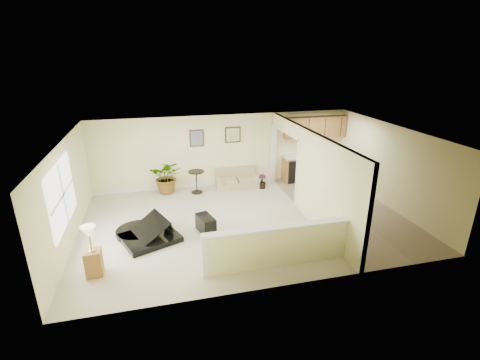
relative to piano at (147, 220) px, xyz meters
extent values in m
plane|color=beige|center=(2.67, 0.34, -0.52)|extent=(9.00, 9.00, 0.00)
cube|color=#EFE8A3|center=(2.67, 3.34, 0.73)|extent=(9.00, 0.04, 2.50)
cube|color=#EFE8A3|center=(2.67, -2.66, 0.73)|extent=(9.00, 0.04, 2.50)
cube|color=#EFE8A3|center=(-1.83, 0.34, 0.73)|extent=(0.04, 6.00, 2.50)
cube|color=#EFE8A3|center=(7.17, 0.34, 0.73)|extent=(0.04, 6.00, 2.50)
cube|color=beige|center=(2.67, 0.34, 1.98)|extent=(9.00, 6.00, 0.04)
cube|color=gray|center=(5.82, 0.34, -0.52)|extent=(2.70, 6.00, 0.01)
cube|color=#EFE8A3|center=(4.47, -0.86, 0.73)|extent=(0.12, 3.60, 2.50)
cube|color=#EFE8A3|center=(4.47, 2.12, 1.78)|extent=(0.12, 2.35, 0.40)
cube|color=#EFE8A3|center=(2.82, -1.96, -0.05)|extent=(3.30, 0.12, 0.95)
cube|color=white|center=(2.82, -1.96, 0.44)|extent=(3.40, 0.22, 0.05)
cube|color=white|center=(1.17, -1.96, -0.02)|extent=(0.14, 0.14, 1.00)
cube|color=white|center=(-1.81, -0.16, 0.93)|extent=(0.05, 2.15, 1.45)
cube|color=#3E2A16|center=(1.72, 3.32, 1.23)|extent=(0.48, 0.03, 0.58)
cube|color=#7E5062|center=(1.72, 3.30, 1.23)|extent=(0.40, 0.01, 0.50)
cube|color=#3E2A16|center=(2.97, 3.32, 1.28)|extent=(0.55, 0.03, 0.55)
cube|color=silver|center=(2.97, 3.30, 1.28)|extent=(0.46, 0.01, 0.46)
cube|color=olive|center=(5.97, 3.04, -0.07)|extent=(2.30, 0.60, 0.90)
cube|color=beige|center=(5.97, 3.04, 0.40)|extent=(2.36, 0.65, 0.04)
cube|color=black|center=(5.17, 3.04, -0.09)|extent=(0.60, 0.60, 0.84)
cube|color=olive|center=(5.97, 3.16, 1.43)|extent=(2.30, 0.35, 0.75)
cube|color=black|center=(0.03, -0.12, 0.18)|extent=(1.64, 1.54, 0.27)
cylinder|color=black|center=(-0.10, 0.37, 0.18)|extent=(1.12, 1.12, 0.27)
cube|color=white|center=(0.81, -0.12, 0.14)|extent=(0.53, 0.91, 0.02)
cube|color=black|center=(-0.06, -0.03, 0.42)|extent=(1.35, 1.35, 0.61)
cube|color=black|center=(1.47, -0.02, -0.30)|extent=(0.50, 0.73, 0.44)
cube|color=tan|center=(3.03, 2.99, -0.31)|extent=(1.50, 0.89, 0.41)
cube|color=tan|center=(3.03, 3.31, 0.11)|extent=(1.48, 0.25, 0.43)
cube|color=tan|center=(2.38, 2.99, -0.03)|extent=(0.21, 0.84, 0.16)
cube|color=tan|center=(3.68, 2.99, -0.03)|extent=(0.21, 0.84, 0.16)
cylinder|color=black|center=(1.59, 2.75, -0.50)|extent=(0.38, 0.38, 0.03)
cylinder|color=black|center=(1.59, 2.75, -0.14)|extent=(0.04, 0.04, 0.74)
cylinder|color=black|center=(1.59, 2.75, 0.23)|extent=(0.53, 0.53, 0.03)
cylinder|color=black|center=(0.64, 2.99, -0.40)|extent=(0.33, 0.33, 0.23)
imported|color=#205018|center=(0.64, 2.99, 0.06)|extent=(1.24, 1.15, 1.16)
cylinder|color=black|center=(3.85, 2.62, -0.43)|extent=(0.26, 0.26, 0.18)
imported|color=#205018|center=(3.85, 2.62, -0.27)|extent=(0.35, 0.35, 0.50)
cube|color=olive|center=(-1.12, -1.33, -0.23)|extent=(0.35, 0.35, 0.59)
cylinder|color=#B0903A|center=(-1.12, -1.33, 0.08)|extent=(0.16, 0.16, 0.02)
cylinder|color=#B0903A|center=(-1.12, -1.33, 0.27)|extent=(0.03, 0.03, 0.39)
cone|color=beige|center=(-1.12, -1.33, 0.52)|extent=(0.31, 0.31, 0.25)
camera|label=1|loc=(0.39, -8.19, 4.00)|focal=26.00mm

